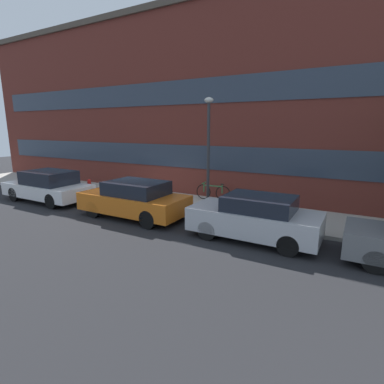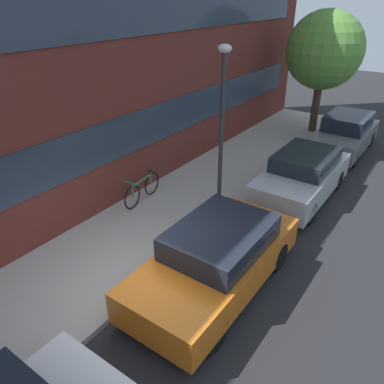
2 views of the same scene
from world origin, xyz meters
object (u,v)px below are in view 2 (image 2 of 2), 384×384
(parked_car_grey, at_px, (345,134))
(bicycle, at_px, (142,189))
(parked_car_silver, at_px, (302,176))
(parked_car_orange, at_px, (217,258))
(lamp_post, at_px, (222,116))
(street_tree, at_px, (324,51))

(parked_car_grey, bearing_deg, bicycle, -25.01)
(parked_car_silver, xyz_separation_m, parked_car_grey, (4.41, -0.00, 0.01))
(parked_car_orange, bearing_deg, parked_car_grey, -180.00)
(parked_car_orange, height_order, bicycle, parked_car_orange)
(parked_car_orange, distance_m, parked_car_silver, 4.72)
(parked_car_orange, xyz_separation_m, lamp_post, (2.41, 1.42, 2.10))
(lamp_post, bearing_deg, parked_car_silver, -31.61)
(parked_car_grey, bearing_deg, parked_car_silver, 0.00)
(parked_car_orange, bearing_deg, lamp_post, -149.42)
(parked_car_silver, bearing_deg, parked_car_orange, 0.00)
(street_tree, distance_m, lamp_post, 8.09)
(parked_car_orange, relative_size, parked_car_grey, 1.09)
(bicycle, bearing_deg, parked_car_orange, 58.58)
(parked_car_grey, xyz_separation_m, lamp_post, (-6.72, 1.42, 2.11))
(parked_car_silver, bearing_deg, parked_car_grey, -180.00)
(parked_car_orange, xyz_separation_m, bicycle, (1.64, 3.49, -0.18))
(parked_car_orange, bearing_deg, parked_car_silver, -180.00)
(parked_car_orange, height_order, parked_car_silver, parked_car_orange)
(parked_car_orange, distance_m, lamp_post, 3.50)
(parked_car_silver, xyz_separation_m, lamp_post, (-2.31, 1.42, 2.12))
(lamp_post, bearing_deg, parked_car_grey, -11.96)
(parked_car_grey, height_order, street_tree, street_tree)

